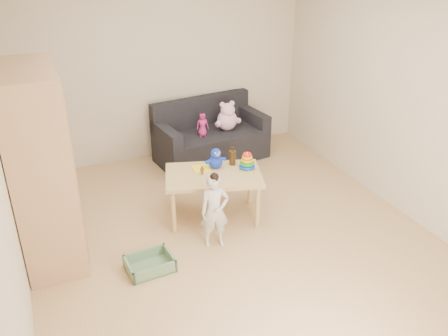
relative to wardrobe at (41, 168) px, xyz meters
name	(u,v)px	position (x,y,z in m)	size (l,w,h in m)	color
room	(229,118)	(1.73, -0.36, 0.36)	(4.50, 4.50, 4.50)	tan
wardrobe	(41,168)	(0.00, 0.00, 0.00)	(0.52, 1.04, 1.87)	tan
sofa	(211,145)	(2.24, 1.44, -0.73)	(1.50, 0.75, 0.42)	black
play_table	(214,196)	(1.71, 0.01, -0.67)	(1.03, 0.65, 0.54)	tan
storage_bin	(150,264)	(0.80, -0.63, -0.87)	(0.43, 0.32, 0.13)	#60835F
toddler	(215,212)	(1.52, -0.49, -0.55)	(0.29, 0.19, 0.77)	silver
pink_bear	(227,118)	(2.47, 1.41, -0.34)	(0.30, 0.26, 0.34)	#FFBBE3
doll	(203,125)	(2.07, 1.33, -0.36)	(0.16, 0.11, 0.31)	#CF2680
ring_stacker	(247,163)	(2.08, -0.05, -0.31)	(0.18, 0.18, 0.20)	#C1D20B
brown_bottle	(232,157)	(1.99, 0.14, -0.30)	(0.07, 0.07, 0.22)	black
blue_plush	(215,158)	(1.78, 0.13, -0.28)	(0.20, 0.16, 0.24)	#1535C1
wooden_figure	(202,170)	(1.59, 0.04, -0.34)	(0.04, 0.03, 0.10)	brown
yellow_book	(201,168)	(1.62, 0.17, -0.39)	(0.18, 0.18, 0.01)	yellow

